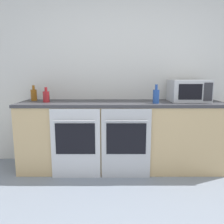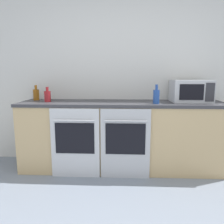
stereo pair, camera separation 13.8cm
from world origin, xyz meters
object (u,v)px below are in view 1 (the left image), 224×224
Objects in this scene: oven_right at (127,143)px; bottle_blue at (157,96)px; bottle_amber at (34,95)px; bottle_red at (47,96)px; microwave at (189,91)px; oven_left at (76,143)px.

bottle_blue is at bearing 22.69° from oven_right.
bottle_amber reaches higher than bottle_red.
microwave is at bearing 2.95° from bottle_red.
microwave reaches higher than bottle_blue.
microwave is at bearing 14.14° from oven_left.
bottle_amber reaches higher than oven_right.
bottle_amber is at bearing 141.55° from bottle_red.
bottle_blue is at bearing 9.04° from oven_left.
oven_left is 1.00× the size of oven_right.
microwave is at bearing 24.01° from bottle_blue.
microwave reaches higher than oven_left.
bottle_amber is (-1.66, 0.30, -0.01)m from bottle_blue.
bottle_amber reaches higher than oven_left.
bottle_amber is (-1.27, 0.46, 0.57)m from oven_right.
bottle_amber is at bearing 169.83° from bottle_blue.
oven_left is 1.77× the size of microwave.
oven_right is at bearing -19.80° from bottle_amber.
oven_left is at bearing -165.86° from microwave.
bottle_blue is 1.20× the size of bottle_red.
bottle_blue is at bearing -4.68° from bottle_red.
bottle_blue is (1.01, 0.16, 0.57)m from oven_left.
microwave reaches higher than bottle_red.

